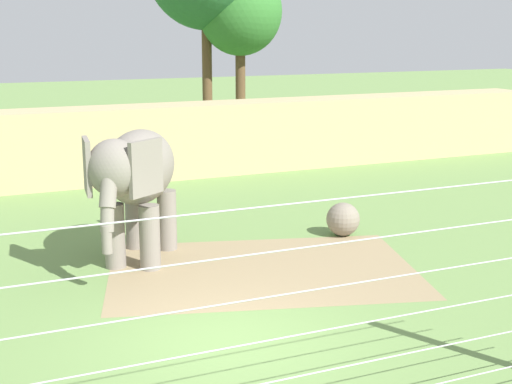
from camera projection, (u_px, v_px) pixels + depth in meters
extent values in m
plane|color=#6B8E4C|center=(228.00, 342.00, 11.84)|extent=(120.00, 120.00, 0.00)
cube|color=#937F5B|center=(262.00, 270.00, 15.36)|extent=(7.37, 6.01, 0.01)
cube|color=tan|center=(77.00, 147.00, 23.53)|extent=(36.00, 1.80, 2.45)
cylinder|color=gray|center=(150.00, 237.00, 15.28)|extent=(0.44, 0.44, 1.39)
cylinder|color=gray|center=(115.00, 236.00, 15.39)|extent=(0.44, 0.44, 1.39)
cylinder|color=gray|center=(167.00, 220.00, 16.66)|extent=(0.44, 0.44, 1.39)
cylinder|color=gray|center=(135.00, 219.00, 16.76)|extent=(0.44, 0.44, 1.39)
ellipsoid|color=gray|center=(140.00, 166.00, 15.72)|extent=(2.54, 2.93, 1.59)
ellipsoid|color=gray|center=(115.00, 168.00, 14.09)|extent=(1.45, 1.41, 1.15)
cube|color=gray|center=(146.00, 168.00, 14.11)|extent=(0.80, 0.58, 1.09)
cube|color=gray|center=(87.00, 166.00, 14.27)|extent=(0.20, 0.90, 1.09)
cylinder|color=gray|center=(108.00, 193.00, 13.77)|extent=(0.53, 0.58, 0.62)
cylinder|color=gray|center=(107.00, 217.00, 13.75)|extent=(0.41, 0.44, 0.58)
cylinder|color=gray|center=(107.00, 239.00, 13.76)|extent=(0.28, 0.28, 0.55)
cylinder|color=gray|center=(158.00, 159.00, 17.13)|extent=(0.24, 0.31, 0.79)
sphere|color=gray|center=(343.00, 219.00, 17.81)|extent=(0.82, 0.82, 0.82)
cylinder|color=#B7B7BC|center=(335.00, 369.00, 8.52)|extent=(9.17, 0.02, 0.02)
cylinder|color=#B7B7BC|center=(336.00, 328.00, 8.41)|extent=(9.17, 0.02, 0.02)
cylinder|color=#B7B7BC|center=(337.00, 286.00, 8.29)|extent=(9.17, 0.02, 0.02)
cylinder|color=#B7B7BC|center=(338.00, 243.00, 8.18)|extent=(9.17, 0.02, 0.02)
cylinder|color=#B7B7BC|center=(339.00, 199.00, 8.06)|extent=(9.17, 0.02, 0.02)
cylinder|color=brown|center=(207.00, 80.00, 32.46)|extent=(0.44, 0.44, 5.38)
cylinder|color=brown|center=(241.00, 94.00, 32.64)|extent=(0.44, 0.44, 4.12)
ellipsoid|color=#33752D|center=(240.00, 11.00, 31.83)|extent=(3.69, 3.69, 3.87)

